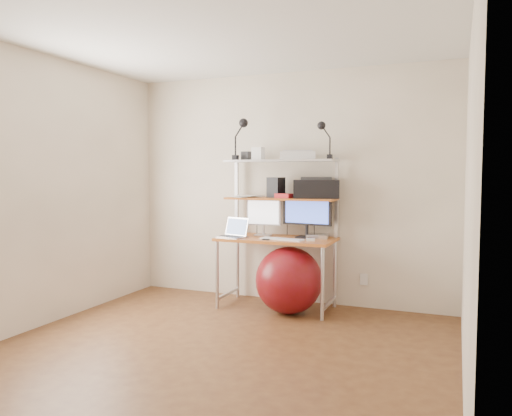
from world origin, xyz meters
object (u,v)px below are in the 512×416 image
Objects in this scene: monitor_silver at (264,215)px; monitor_black at (307,212)px; laptop at (234,233)px; printer at (316,188)px; exercise_ball at (289,280)px.

monitor_black is (0.48, 0.00, 0.04)m from monitor_silver.
printer is (0.80, 0.30, 0.47)m from laptop.
printer reaches higher than monitor_silver.
exercise_ball is at bearing -135.96° from printer.
monitor_black is at bearing -159.31° from printer.
monitor_silver reaches higher than laptop.
monitor_silver is 0.79× the size of printer.
laptop is 0.65× the size of printer.
exercise_ball is (-0.18, -0.33, -0.92)m from printer.
printer is 0.99m from exercise_ball.
monitor_silver is 0.63m from printer.
monitor_black is 1.54× the size of laptop.
monitor_black is at bearing 35.81° from laptop.
exercise_ball is (0.61, -0.03, -0.45)m from laptop.
monitor_black is 0.79× the size of exercise_ball.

